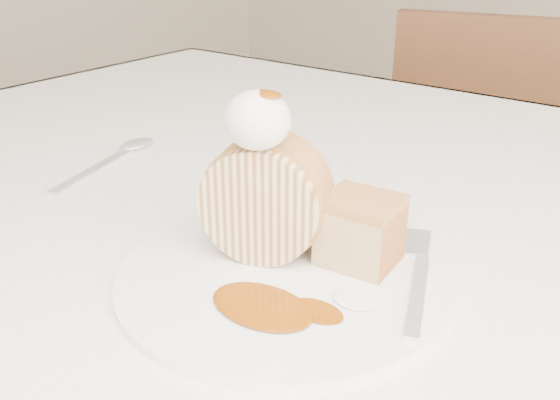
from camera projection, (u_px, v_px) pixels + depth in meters
The scene contains 10 objects.
table at pixel (357, 254), 0.72m from camera, with size 1.40×0.90×0.75m.
chair_far at pixel (486, 177), 1.40m from camera, with size 0.48×0.48×0.85m.
plate at pixel (282, 276), 0.50m from camera, with size 0.26×0.26×0.01m, color white.
roulade_slice at pixel (266, 199), 0.51m from camera, with size 0.10×0.10×0.05m, color beige.
cake_chunk at pixel (360, 235), 0.50m from camera, with size 0.06×0.05×0.05m, color #C37F49.
whipped_cream at pixel (257, 120), 0.46m from camera, with size 0.05×0.05×0.04m, color white.
caramel_drizzle at pixel (265, 87), 0.45m from camera, with size 0.03×0.02×0.01m, color #773404.
caramel_pool at pixel (262, 306), 0.45m from camera, with size 0.08×0.05×0.00m, color #773404, non-canonical shape.
fork at pixel (418, 295), 0.46m from camera, with size 0.02×0.16×0.00m, color silver.
spoon at pixel (93, 171), 0.71m from camera, with size 0.03×0.17×0.00m, color silver.
Camera 1 is at (0.31, -0.36, 1.01)m, focal length 40.00 mm.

